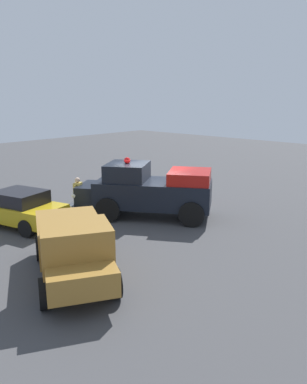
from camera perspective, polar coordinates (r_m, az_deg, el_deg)
The scene contains 6 objects.
ground_plane at distance 17.43m, azimuth -0.10°, elevation -3.28°, with size 60.00×60.00×0.00m, color #424244.
vintage_fire_truck at distance 16.83m, azimuth -0.78°, elevation 0.31°, with size 6.20×4.97×2.59m.
classic_hot_rod at distance 16.85m, azimuth -19.64°, elevation -2.09°, with size 4.68×2.86×1.46m.
parked_pickup at distance 11.50m, azimuth -11.68°, elevation -7.70°, with size 5.06×3.96×1.90m.
lawn_chair_spare at distance 19.24m, azimuth 6.55°, elevation 0.12°, with size 0.67×0.67×1.02m.
spectator_standing at distance 17.53m, azimuth -10.95°, elevation -0.17°, with size 0.42×0.62×1.68m.
Camera 1 is at (-11.25, 12.26, 5.19)m, focal length 36.53 mm.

